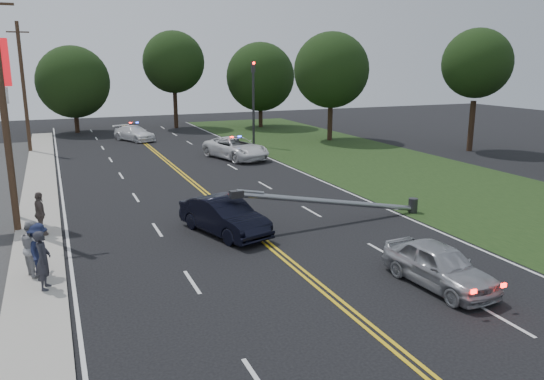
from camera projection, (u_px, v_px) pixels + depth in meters
name	position (u px, v px, depth m)	size (l,w,h in m)	color
ground	(354.00, 314.00, 15.14)	(120.00, 120.00, 0.00)	black
sidewalk	(38.00, 243.00, 20.95)	(1.80, 70.00, 0.12)	#A6A196
grass_verge	(471.00, 193.00, 29.16)	(12.00, 80.00, 0.01)	black
centerline_yellow	(239.00, 220.00, 24.11)	(0.36, 80.00, 0.00)	gold
traffic_signal	(253.00, 96.00, 44.15)	(0.28, 0.41, 7.05)	#2D2D30
fallen_streetlight	(342.00, 202.00, 23.66)	(9.36, 0.44, 1.91)	#2D2D30
utility_pole_mid	(4.00, 111.00, 21.26)	(1.60, 0.28, 10.00)	#382619
utility_pole_far	(24.00, 87.00, 40.99)	(1.60, 0.28, 10.00)	#382619
tree_6	(73.00, 82.00, 52.60)	(7.11, 7.11, 8.59)	black
tree_7	(174.00, 62.00, 55.96)	(6.49, 6.49, 10.21)	black
tree_8	(260.00, 77.00, 57.12)	(7.34, 7.34, 9.08)	black
tree_9	(331.00, 70.00, 47.21)	(6.71, 6.71, 9.64)	black
tree_13	(477.00, 64.00, 41.22)	(5.38, 5.38, 9.58)	black
crashed_sedan	(224.00, 216.00, 22.04)	(1.62, 4.65, 1.53)	black
waiting_sedan	(439.00, 265.00, 16.90)	(1.66, 4.13, 1.41)	#9FA1A6
emergency_a	(236.00, 148.00, 39.18)	(2.66, 5.77, 1.60)	silver
emergency_b	(134.00, 133.00, 48.13)	(1.88, 4.63, 1.34)	white
bystander_a	(43.00, 260.00, 16.37)	(0.69, 0.45, 1.89)	#292931
bystander_b	(33.00, 248.00, 17.48)	(0.91, 0.71, 1.88)	#A09FA4
bystander_c	(39.00, 250.00, 17.42)	(1.16, 0.67, 1.79)	#181E3C
bystander_d	(40.00, 214.00, 21.47)	(1.06, 0.44, 1.81)	#5D504B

